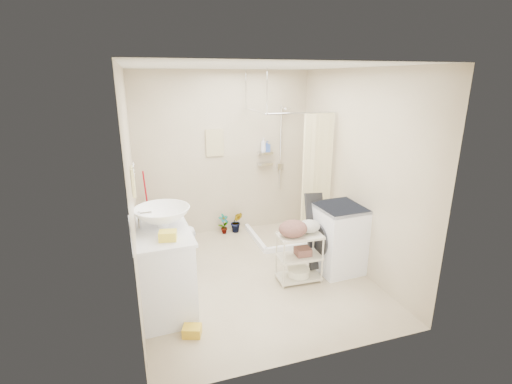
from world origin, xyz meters
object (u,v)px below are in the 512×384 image
vanity (163,268)px  laundry_rack (299,253)px  toilet (167,236)px  washing_machine (339,238)px

vanity → laundry_rack: size_ratio=1.43×
toilet → laundry_rack: bearing=-127.2°
vanity → laundry_rack: vanity is taller
laundry_rack → washing_machine: bearing=13.0°
washing_machine → laundry_rack: 0.65m
toilet → washing_machine: (2.18, -0.84, 0.04)m
toilet → laundry_rack: (1.54, -0.97, -0.03)m
vanity → washing_machine: 2.31m
vanity → washing_machine: (2.30, 0.18, -0.03)m
vanity → washing_machine: size_ratio=1.20×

